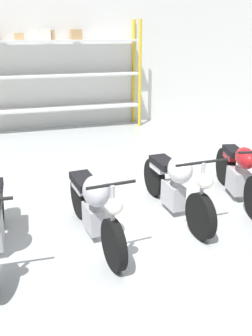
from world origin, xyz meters
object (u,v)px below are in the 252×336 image
Objects in this scene: motorcycle_silver at (94,205)px; motorcycle_white at (175,184)px; shelving_rack at (57,69)px; motorcycle_red at (240,174)px.

motorcycle_white is (1.29, 0.35, -0.00)m from motorcycle_silver.
motorcycle_silver is at bearing -93.74° from shelving_rack.
shelving_rack reaches higher than motorcycle_white.
motorcycle_silver is 1.02× the size of motorcycle_red.
motorcycle_red is (2.12, -5.47, -1.20)m from shelving_rack.
motorcycle_red is (2.52, 0.54, -0.06)m from motorcycle_silver.
motorcycle_silver reaches higher than motorcycle_red.
motorcycle_silver is at bearing -77.85° from motorcycle_white.
motorcycle_white is (0.90, -5.67, -1.14)m from shelving_rack.
shelving_rack reaches higher than motorcycle_red.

